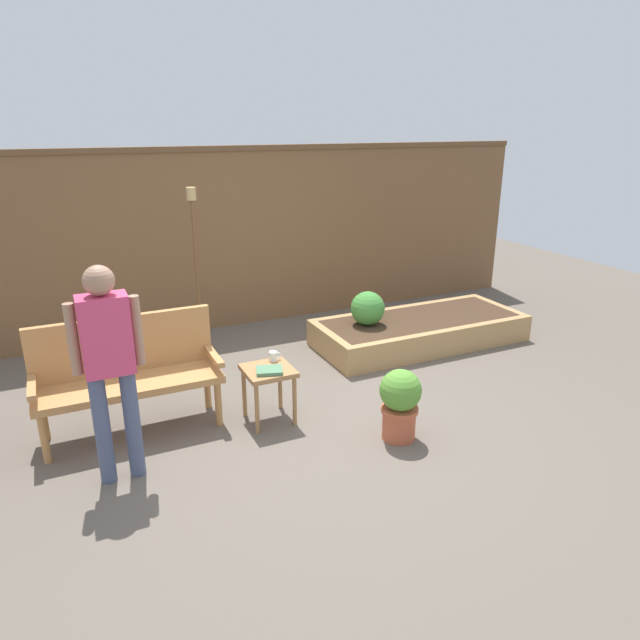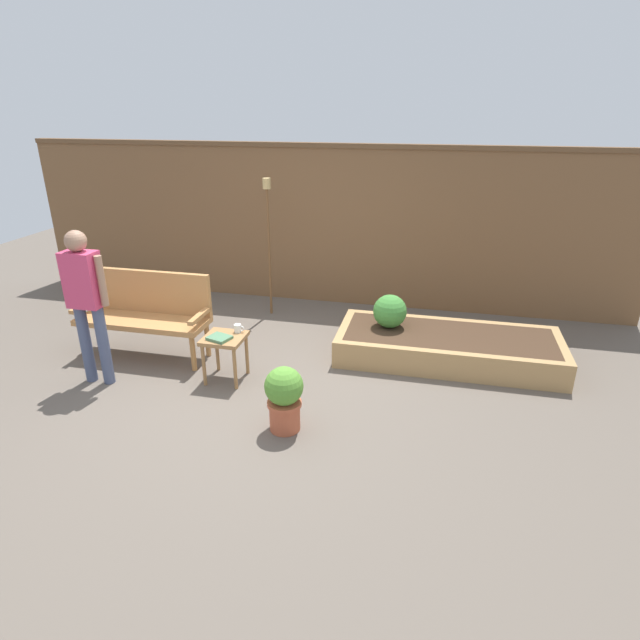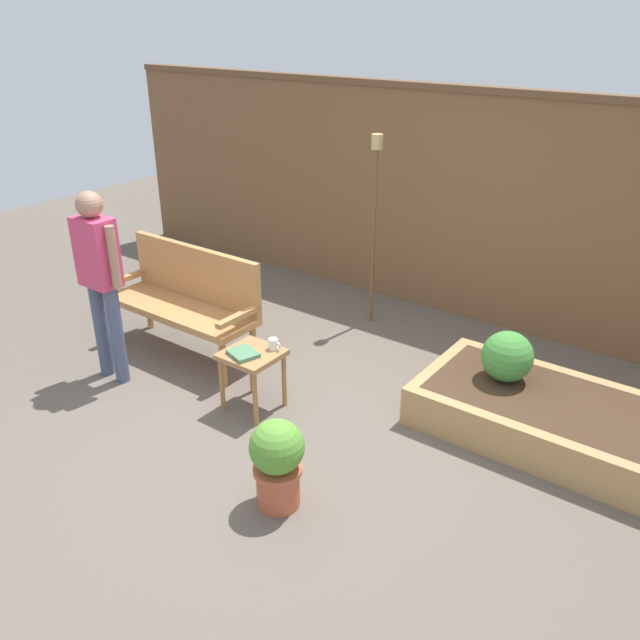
{
  "view_description": "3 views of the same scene",
  "coord_description": "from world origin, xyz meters",
  "px_view_note": "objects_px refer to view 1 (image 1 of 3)",
  "views": [
    {
      "loc": [
        -1.83,
        -4.03,
        2.42
      ],
      "look_at": [
        0.23,
        0.35,
        0.73
      ],
      "focal_mm": 32.14,
      "sensor_mm": 36.0,
      "label": 1
    },
    {
      "loc": [
        1.63,
        -4.29,
        2.62
      ],
      "look_at": [
        0.52,
        0.47,
        0.58
      ],
      "focal_mm": 29.16,
      "sensor_mm": 36.0,
      "label": 2
    },
    {
      "loc": [
        2.54,
        -3.02,
        2.75
      ],
      "look_at": [
        -0.22,
        0.73,
        0.54
      ],
      "focal_mm": 36.67,
      "sensor_mm": 36.0,
      "label": 3
    }
  ],
  "objects_px": {
    "book_on_table": "(269,370)",
    "side_table": "(268,378)",
    "shrub_near_bench": "(368,308)",
    "person_by_bench": "(109,357)",
    "garden_bench": "(127,367)",
    "tiki_torch": "(195,242)",
    "potted_boxwood": "(400,402)",
    "cup_on_table": "(274,356)"
  },
  "relations": [
    {
      "from": "book_on_table",
      "to": "side_table",
      "type": "bearing_deg",
      "value": 95.12
    },
    {
      "from": "shrub_near_bench",
      "to": "person_by_bench",
      "type": "relative_size",
      "value": 0.24
    },
    {
      "from": "garden_bench",
      "to": "person_by_bench",
      "type": "distance_m",
      "value": 0.83
    },
    {
      "from": "tiki_torch",
      "to": "shrub_near_bench",
      "type": "bearing_deg",
      "value": -25.85
    },
    {
      "from": "potted_boxwood",
      "to": "person_by_bench",
      "type": "distance_m",
      "value": 2.2
    },
    {
      "from": "potted_boxwood",
      "to": "person_by_bench",
      "type": "height_order",
      "value": "person_by_bench"
    },
    {
      "from": "shrub_near_bench",
      "to": "tiki_torch",
      "type": "bearing_deg",
      "value": 154.15
    },
    {
      "from": "side_table",
      "to": "shrub_near_bench",
      "type": "height_order",
      "value": "shrub_near_bench"
    },
    {
      "from": "potted_boxwood",
      "to": "tiki_torch",
      "type": "distance_m",
      "value": 2.87
    },
    {
      "from": "person_by_bench",
      "to": "shrub_near_bench",
      "type": "bearing_deg",
      "value": 26.22
    },
    {
      "from": "garden_bench",
      "to": "book_on_table",
      "type": "relative_size",
      "value": 6.8
    },
    {
      "from": "cup_on_table",
      "to": "book_on_table",
      "type": "xyz_separation_m",
      "value": [
        -0.12,
        -0.21,
        -0.03
      ]
    },
    {
      "from": "book_on_table",
      "to": "person_by_bench",
      "type": "distance_m",
      "value": 1.33
    },
    {
      "from": "side_table",
      "to": "shrub_near_bench",
      "type": "distance_m",
      "value": 1.86
    },
    {
      "from": "cup_on_table",
      "to": "tiki_torch",
      "type": "relative_size",
      "value": 0.06
    },
    {
      "from": "cup_on_table",
      "to": "tiki_torch",
      "type": "distance_m",
      "value": 1.86
    },
    {
      "from": "person_by_bench",
      "to": "garden_bench",
      "type": "bearing_deg",
      "value": 76.68
    },
    {
      "from": "cup_on_table",
      "to": "person_by_bench",
      "type": "xyz_separation_m",
      "value": [
        -1.34,
        -0.47,
        0.41
      ]
    },
    {
      "from": "garden_bench",
      "to": "side_table",
      "type": "xyz_separation_m",
      "value": [
        1.07,
        -0.38,
        -0.15
      ]
    },
    {
      "from": "person_by_bench",
      "to": "book_on_table",
      "type": "bearing_deg",
      "value": 11.94
    },
    {
      "from": "book_on_table",
      "to": "person_by_bench",
      "type": "relative_size",
      "value": 0.14
    },
    {
      "from": "tiki_torch",
      "to": "cup_on_table",
      "type": "bearing_deg",
      "value": -82.74
    },
    {
      "from": "side_table",
      "to": "garden_bench",
      "type": "bearing_deg",
      "value": 160.55
    },
    {
      "from": "person_by_bench",
      "to": "cup_on_table",
      "type": "bearing_deg",
      "value": 19.16
    },
    {
      "from": "cup_on_table",
      "to": "person_by_bench",
      "type": "distance_m",
      "value": 1.48
    },
    {
      "from": "side_table",
      "to": "cup_on_table",
      "type": "distance_m",
      "value": 0.21
    },
    {
      "from": "book_on_table",
      "to": "shrub_near_bench",
      "type": "relative_size",
      "value": 0.57
    },
    {
      "from": "garden_bench",
      "to": "cup_on_table",
      "type": "relative_size",
      "value": 13.37
    },
    {
      "from": "potted_boxwood",
      "to": "shrub_near_bench",
      "type": "distance_m",
      "value": 1.9
    },
    {
      "from": "side_table",
      "to": "cup_on_table",
      "type": "xyz_separation_m",
      "value": [
        0.1,
        0.13,
        0.12
      ]
    },
    {
      "from": "shrub_near_bench",
      "to": "person_by_bench",
      "type": "height_order",
      "value": "person_by_bench"
    },
    {
      "from": "shrub_near_bench",
      "to": "side_table",
      "type": "bearing_deg",
      "value": -146.06
    },
    {
      "from": "cup_on_table",
      "to": "book_on_table",
      "type": "distance_m",
      "value": 0.24
    },
    {
      "from": "cup_on_table",
      "to": "book_on_table",
      "type": "bearing_deg",
      "value": -119.29
    },
    {
      "from": "cup_on_table",
      "to": "person_by_bench",
      "type": "bearing_deg",
      "value": -160.84
    },
    {
      "from": "side_table",
      "to": "potted_boxwood",
      "type": "distance_m",
      "value": 1.11
    },
    {
      "from": "side_table",
      "to": "potted_boxwood",
      "type": "bearing_deg",
      "value": -40.66
    },
    {
      "from": "garden_bench",
      "to": "potted_boxwood",
      "type": "distance_m",
      "value": 2.21
    },
    {
      "from": "garden_bench",
      "to": "book_on_table",
      "type": "xyz_separation_m",
      "value": [
        1.06,
        -0.45,
        -0.05
      ]
    },
    {
      "from": "cup_on_table",
      "to": "tiki_torch",
      "type": "height_order",
      "value": "tiki_torch"
    },
    {
      "from": "shrub_near_bench",
      "to": "person_by_bench",
      "type": "distance_m",
      "value": 3.13
    },
    {
      "from": "garden_bench",
      "to": "tiki_torch",
      "type": "height_order",
      "value": "tiki_torch"
    }
  ]
}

